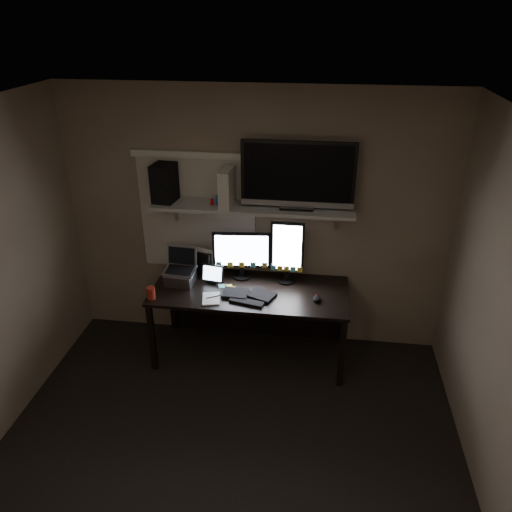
% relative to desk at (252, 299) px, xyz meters
% --- Properties ---
extents(floor, '(3.60, 3.60, 0.00)m').
position_rel_desk_xyz_m(floor, '(0.00, -1.55, -0.55)').
color(floor, black).
rests_on(floor, ground).
extents(ceiling, '(3.60, 3.60, 0.00)m').
position_rel_desk_xyz_m(ceiling, '(0.00, -1.55, 1.95)').
color(ceiling, silver).
rests_on(ceiling, back_wall).
extents(back_wall, '(3.60, 0.00, 3.60)m').
position_rel_desk_xyz_m(back_wall, '(0.00, 0.25, 0.70)').
color(back_wall, '#6A594C').
rests_on(back_wall, floor).
extents(window_blinds, '(1.10, 0.02, 1.10)m').
position_rel_desk_xyz_m(window_blinds, '(-0.55, 0.24, 0.75)').
color(window_blinds, beige).
rests_on(window_blinds, back_wall).
extents(desk, '(1.80, 0.75, 0.73)m').
position_rel_desk_xyz_m(desk, '(0.00, 0.00, 0.00)').
color(desk, black).
rests_on(desk, floor).
extents(wall_shelf, '(1.80, 0.35, 0.03)m').
position_rel_desk_xyz_m(wall_shelf, '(0.00, 0.08, 0.91)').
color(wall_shelf, '#A1A29D').
rests_on(wall_shelf, back_wall).
extents(monitor_landscape, '(0.55, 0.11, 0.48)m').
position_rel_desk_xyz_m(monitor_landscape, '(-0.11, 0.11, 0.42)').
color(monitor_landscape, black).
rests_on(monitor_landscape, desk).
extents(monitor_portrait, '(0.31, 0.06, 0.61)m').
position_rel_desk_xyz_m(monitor_portrait, '(0.32, 0.08, 0.48)').
color(monitor_portrait, black).
rests_on(monitor_portrait, desk).
extents(keyboard, '(0.51, 0.29, 0.03)m').
position_rel_desk_xyz_m(keyboard, '(0.00, -0.23, 0.19)').
color(keyboard, black).
rests_on(keyboard, desk).
extents(mouse, '(0.07, 0.11, 0.04)m').
position_rel_desk_xyz_m(mouse, '(0.61, -0.23, 0.20)').
color(mouse, black).
rests_on(mouse, desk).
extents(notepad, '(0.19, 0.24, 0.01)m').
position_rel_desk_xyz_m(notepad, '(-0.32, -0.33, 0.18)').
color(notepad, silver).
rests_on(notepad, desk).
extents(tablet, '(0.23, 0.12, 0.19)m').
position_rel_desk_xyz_m(tablet, '(-0.36, -0.04, 0.27)').
color(tablet, black).
rests_on(tablet, desk).
extents(file_sorter, '(0.23, 0.16, 0.26)m').
position_rel_desk_xyz_m(file_sorter, '(-0.50, 0.12, 0.31)').
color(file_sorter, black).
rests_on(file_sorter, desk).
extents(laptop, '(0.31, 0.26, 0.33)m').
position_rel_desk_xyz_m(laptop, '(-0.67, -0.09, 0.34)').
color(laptop, '#A1A1A6').
rests_on(laptop, desk).
extents(cup, '(0.09, 0.09, 0.11)m').
position_rel_desk_xyz_m(cup, '(-0.85, -0.39, 0.23)').
color(cup, maroon).
rests_on(cup, desk).
extents(sticky_notes, '(0.32, 0.24, 0.00)m').
position_rel_desk_xyz_m(sticky_notes, '(-0.24, -0.18, 0.18)').
color(sticky_notes, '#FFE045').
rests_on(sticky_notes, desk).
extents(tv, '(0.98, 0.18, 0.59)m').
position_rel_desk_xyz_m(tv, '(0.39, 0.08, 1.22)').
color(tv, black).
rests_on(tv, wall_shelf).
extents(game_console, '(0.11, 0.29, 0.33)m').
position_rel_desk_xyz_m(game_console, '(-0.22, 0.05, 1.09)').
color(game_console, beige).
rests_on(game_console, wall_shelf).
extents(speaker, '(0.21, 0.25, 0.34)m').
position_rel_desk_xyz_m(speaker, '(-0.80, 0.09, 1.10)').
color(speaker, black).
rests_on(speaker, wall_shelf).
extents(bottles, '(0.20, 0.09, 0.12)m').
position_rel_desk_xyz_m(bottles, '(-0.31, 0.04, 0.99)').
color(bottles, '#A50F0C').
rests_on(bottles, wall_shelf).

